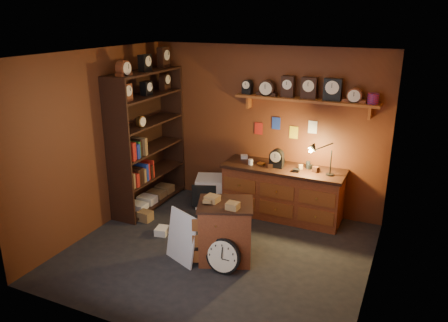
% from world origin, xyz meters
% --- Properties ---
extents(floor, '(4.00, 4.00, 0.00)m').
position_xyz_m(floor, '(0.00, 0.00, 0.00)').
color(floor, black).
rests_on(floor, ground).
extents(room_shell, '(4.02, 3.62, 2.71)m').
position_xyz_m(room_shell, '(0.04, 0.11, 1.72)').
color(room_shell, '#602E16').
rests_on(room_shell, ground).
extents(shelving_unit, '(0.47, 1.60, 2.58)m').
position_xyz_m(shelving_unit, '(-1.79, 0.98, 1.25)').
color(shelving_unit, black).
rests_on(shelving_unit, ground).
extents(workbench, '(1.94, 0.66, 1.36)m').
position_xyz_m(workbench, '(0.46, 1.47, 0.47)').
color(workbench, brown).
rests_on(workbench, ground).
extents(low_cabinet, '(0.89, 0.83, 0.91)m').
position_xyz_m(low_cabinet, '(0.16, -0.10, 0.44)').
color(low_cabinet, brown).
rests_on(low_cabinet, ground).
extents(big_round_clock, '(0.47, 0.16, 0.47)m').
position_xyz_m(big_round_clock, '(0.27, -0.41, 0.23)').
color(big_round_clock, black).
rests_on(big_round_clock, ground).
extents(white_panel, '(0.55, 0.35, 0.71)m').
position_xyz_m(white_panel, '(-0.34, -0.40, 0.00)').
color(white_panel, silver).
rests_on(white_panel, ground).
extents(mini_fridge, '(0.62, 0.65, 0.50)m').
position_xyz_m(mini_fridge, '(-0.80, 1.39, 0.25)').
color(mini_fridge, silver).
rests_on(mini_fridge, ground).
extents(floor_box_a, '(0.30, 0.29, 0.14)m').
position_xyz_m(floor_box_a, '(-0.78, 0.29, 0.07)').
color(floor_box_a, olive).
rests_on(floor_box_a, ground).
extents(floor_box_b, '(0.22, 0.25, 0.11)m').
position_xyz_m(floor_box_b, '(-0.99, 0.12, 0.05)').
color(floor_box_b, white).
rests_on(floor_box_b, ground).
extents(floor_box_c, '(0.22, 0.19, 0.16)m').
position_xyz_m(floor_box_c, '(-1.48, 0.39, 0.08)').
color(floor_box_c, olive).
rests_on(floor_box_c, ground).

